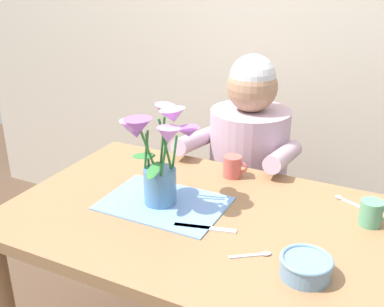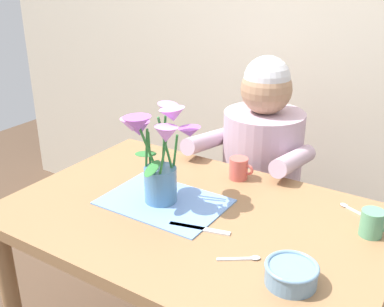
% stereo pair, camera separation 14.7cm
% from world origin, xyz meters
% --- Properties ---
extents(wood_panel_backdrop, '(4.00, 0.10, 2.50)m').
position_xyz_m(wood_panel_backdrop, '(0.00, 1.05, 1.25)').
color(wood_panel_backdrop, beige).
rests_on(wood_panel_backdrop, ground_plane).
extents(dining_table, '(1.20, 0.80, 0.74)m').
position_xyz_m(dining_table, '(0.00, 0.00, 0.64)').
color(dining_table, olive).
rests_on(dining_table, ground_plane).
extents(seated_person, '(0.45, 0.47, 1.14)m').
position_xyz_m(seated_person, '(-0.05, 0.62, 0.56)').
color(seated_person, '#4C4C56').
rests_on(seated_person, ground_plane).
extents(striped_placemat, '(0.40, 0.28, 0.00)m').
position_xyz_m(striped_placemat, '(-0.12, 0.01, 0.74)').
color(striped_placemat, '#6B93D1').
rests_on(striped_placemat, dining_table).
extents(flower_vase, '(0.25, 0.24, 0.34)m').
position_xyz_m(flower_vase, '(-0.14, -0.00, 0.92)').
color(flower_vase, teal).
rests_on(flower_vase, dining_table).
extents(ceramic_bowl, '(0.14, 0.14, 0.06)m').
position_xyz_m(ceramic_bowl, '(0.39, -0.16, 0.77)').
color(ceramic_bowl, '#6689A8').
rests_on(ceramic_bowl, dining_table).
extents(dinner_knife, '(0.19, 0.06, 0.00)m').
position_xyz_m(dinner_knife, '(0.06, -0.07, 0.74)').
color(dinner_knife, silver).
rests_on(dinner_knife, dining_table).
extents(tea_cup, '(0.09, 0.07, 0.08)m').
position_xyz_m(tea_cup, '(0.00, 0.30, 0.78)').
color(tea_cup, '#CC564C').
rests_on(tea_cup, dining_table).
extents(coffee_cup, '(0.09, 0.07, 0.08)m').
position_xyz_m(coffee_cup, '(0.50, 0.17, 0.78)').
color(coffee_cup, '#569970').
rests_on(coffee_cup, dining_table).
extents(spoon_0, '(0.11, 0.08, 0.01)m').
position_xyz_m(spoon_0, '(0.25, -0.13, 0.74)').
color(spoon_0, silver).
rests_on(spoon_0, dining_table).
extents(spoon_1, '(0.11, 0.06, 0.01)m').
position_xyz_m(spoon_1, '(0.41, 0.29, 0.74)').
color(spoon_1, silver).
rests_on(spoon_1, dining_table).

